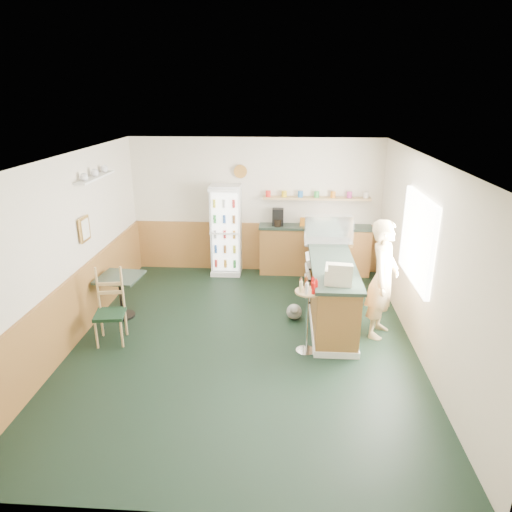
# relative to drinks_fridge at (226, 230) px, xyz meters

# --- Properties ---
(ground) EXTENTS (6.00, 6.00, 0.00)m
(ground) POSITION_rel_drinks_fridge_xyz_m (0.58, -2.74, -0.90)
(ground) COLOR black
(ground) RESTS_ON ground
(room_envelope) EXTENTS (5.04, 6.02, 2.72)m
(room_envelope) POSITION_rel_drinks_fridge_xyz_m (0.36, -2.01, 0.62)
(room_envelope) COLOR beige
(room_envelope) RESTS_ON ground
(service_counter) EXTENTS (0.68, 3.01, 1.01)m
(service_counter) POSITION_rel_drinks_fridge_xyz_m (1.93, -1.66, -0.44)
(service_counter) COLOR #A46C35
(service_counter) RESTS_ON ground
(back_counter) EXTENTS (2.24, 0.42, 1.69)m
(back_counter) POSITION_rel_drinks_fridge_xyz_m (1.77, 0.06, -0.36)
(back_counter) COLOR #A46C35
(back_counter) RESTS_ON ground
(drinks_fridge) EXTENTS (0.60, 0.52, 1.81)m
(drinks_fridge) POSITION_rel_drinks_fridge_xyz_m (0.00, 0.00, 0.00)
(drinks_fridge) COLOR white
(drinks_fridge) RESTS_ON ground
(display_case) EXTENTS (0.83, 0.43, 0.47)m
(display_case) POSITION_rel_drinks_fridge_xyz_m (1.93, -1.04, 0.34)
(display_case) COLOR silver
(display_case) RESTS_ON service_counter
(cash_register) EXTENTS (0.42, 0.44, 0.22)m
(cash_register) POSITION_rel_drinks_fridge_xyz_m (1.93, -2.77, 0.22)
(cash_register) COLOR beige
(cash_register) RESTS_ON service_counter
(shopkeeper) EXTENTS (0.64, 0.73, 1.81)m
(shopkeeper) POSITION_rel_drinks_fridge_xyz_m (2.63, -2.38, 0.00)
(shopkeeper) COLOR tan
(shopkeeper) RESTS_ON ground
(condiment_stand) EXTENTS (0.35, 0.35, 1.10)m
(condiment_stand) POSITION_rel_drinks_fridge_xyz_m (1.51, -2.98, -0.18)
(condiment_stand) COLOR silver
(condiment_stand) RESTS_ON ground
(newspaper_rack) EXTENTS (0.10, 0.48, 0.75)m
(newspaper_rack) POSITION_rel_drinks_fridge_xyz_m (1.58, -1.65, -0.30)
(newspaper_rack) COLOR black
(newspaper_rack) RESTS_ON ground
(cafe_table) EXTENTS (0.71, 0.71, 0.72)m
(cafe_table) POSITION_rel_drinks_fridge_xyz_m (-1.47, -2.08, -0.39)
(cafe_table) COLOR black
(cafe_table) RESTS_ON ground
(cafe_chair) EXTENTS (0.48, 0.48, 1.12)m
(cafe_chair) POSITION_rel_drinks_fridge_xyz_m (-1.36, -2.79, -0.32)
(cafe_chair) COLOR black
(cafe_chair) RESTS_ON ground
(dog_doorstop) EXTENTS (0.25, 0.33, 0.30)m
(dog_doorstop) POSITION_rel_drinks_fridge_xyz_m (1.36, -2.00, -0.76)
(dog_doorstop) COLOR gray
(dog_doorstop) RESTS_ON ground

